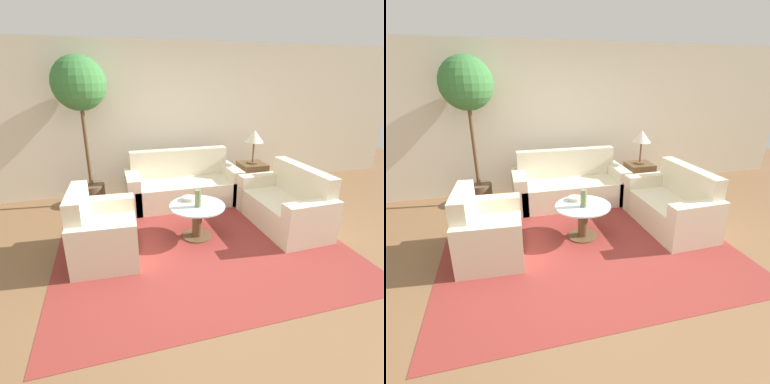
% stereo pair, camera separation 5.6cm
% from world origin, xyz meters
% --- Properties ---
extents(ground_plane, '(14.00, 14.00, 0.00)m').
position_xyz_m(ground_plane, '(0.00, 0.00, 0.00)').
color(ground_plane, brown).
extents(wall_back, '(10.00, 0.06, 2.60)m').
position_xyz_m(wall_back, '(0.00, 2.62, 1.30)').
color(wall_back, beige).
rests_on(wall_back, ground_plane).
extents(rug, '(3.55, 3.33, 0.01)m').
position_xyz_m(rug, '(0.09, 0.61, 0.00)').
color(rug, maroon).
rests_on(rug, ground_plane).
extents(sofa_main, '(1.87, 0.79, 0.87)m').
position_xyz_m(sofa_main, '(0.20, 1.86, 0.28)').
color(sofa_main, beige).
rests_on(sofa_main, ground_plane).
extents(armchair, '(0.78, 1.03, 0.84)m').
position_xyz_m(armchair, '(-1.15, 0.49, 0.28)').
color(armchair, beige).
rests_on(armchair, ground_plane).
extents(loveseat, '(0.80, 1.44, 0.85)m').
position_xyz_m(loveseat, '(1.44, 0.62, 0.28)').
color(loveseat, beige).
rests_on(loveseat, ground_plane).
extents(coffee_table, '(0.73, 0.73, 0.46)m').
position_xyz_m(coffee_table, '(0.09, 0.61, 0.30)').
color(coffee_table, brown).
rests_on(coffee_table, ground_plane).
extents(side_table, '(0.44, 0.44, 0.59)m').
position_xyz_m(side_table, '(1.47, 1.83, 0.30)').
color(side_table, brown).
rests_on(side_table, ground_plane).
extents(table_lamp, '(0.32, 0.32, 0.58)m').
position_xyz_m(table_lamp, '(1.47, 1.83, 1.05)').
color(table_lamp, brown).
rests_on(table_lamp, side_table).
extents(potted_plant, '(0.80, 0.80, 2.33)m').
position_xyz_m(potted_plant, '(-1.28, 2.16, 1.75)').
color(potted_plant, brown).
rests_on(potted_plant, ground_plane).
extents(vase, '(0.08, 0.08, 0.23)m').
position_xyz_m(vase, '(0.08, 0.57, 0.57)').
color(vase, '#6B7A4C').
rests_on(vase, coffee_table).
extents(bowl, '(0.18, 0.18, 0.05)m').
position_xyz_m(bowl, '(0.03, 0.80, 0.48)').
color(bowl, beige).
rests_on(bowl, coffee_table).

